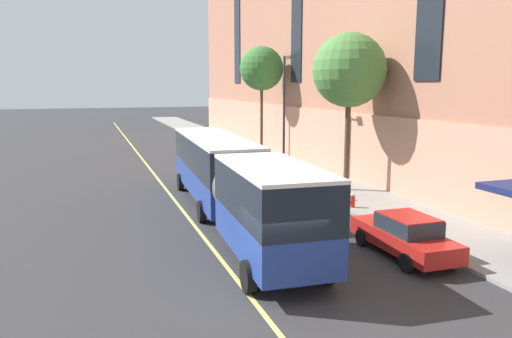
% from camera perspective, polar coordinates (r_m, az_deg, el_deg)
% --- Properties ---
extents(ground_plane, '(260.00, 260.00, 0.00)m').
position_cam_1_polar(ground_plane, '(15.25, 1.91, -14.22)').
color(ground_plane, '#303033').
extents(sidewalk, '(4.50, 160.00, 0.15)m').
position_cam_1_polar(sidewalk, '(22.19, 21.74, -7.02)').
color(sidewalk, gray).
rests_on(sidewalk, ground).
extents(city_bus, '(3.63, 18.72, 3.55)m').
position_cam_1_polar(city_bus, '(22.50, -3.01, -0.91)').
color(city_bus, navy).
rests_on(city_bus, ground).
extents(parked_car_navy_1, '(2.06, 4.35, 1.56)m').
position_cam_1_polar(parked_car_navy_1, '(45.08, -5.00, 2.69)').
color(parked_car_navy_1, navy).
rests_on(parked_car_navy_1, ground).
extents(parked_car_white_2, '(2.03, 4.41, 1.56)m').
position_cam_1_polar(parked_car_white_2, '(39.26, -3.07, 1.69)').
color(parked_car_white_2, silver).
rests_on(parked_car_white_2, ground).
extents(parked_car_red_4, '(1.95, 4.76, 1.56)m').
position_cam_1_polar(parked_car_red_4, '(18.99, 16.62, -7.26)').
color(parked_car_red_4, '#B21E19').
rests_on(parked_car_red_4, ground).
extents(street_tree_far_uptown, '(4.16, 4.16, 8.91)m').
position_cam_1_polar(street_tree_far_uptown, '(28.94, 10.62, 10.99)').
color(street_tree_far_uptown, brown).
rests_on(street_tree_far_uptown, sidewalk).
extents(street_tree_far_downtown, '(3.67, 3.67, 9.21)m').
position_cam_1_polar(street_tree_far_downtown, '(42.50, 0.65, 11.38)').
color(street_tree_far_downtown, brown).
rests_on(street_tree_far_downtown, sidewalk).
extents(street_lamp, '(0.36, 1.48, 7.88)m').
position_cam_1_polar(street_lamp, '(33.02, 3.37, 7.37)').
color(street_lamp, '#2D2D30').
rests_on(street_lamp, sidewalk).
extents(fire_hydrant, '(0.42, 0.24, 0.72)m').
position_cam_1_polar(fire_hydrant, '(25.27, 10.98, -3.55)').
color(fire_hydrant, red).
rests_on(fire_hydrant, sidewalk).
extents(lane_centerline, '(0.16, 140.00, 0.01)m').
position_cam_1_polar(lane_centerline, '(17.71, -3.63, -10.76)').
color(lane_centerline, '#E0D66B').
rests_on(lane_centerline, ground).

